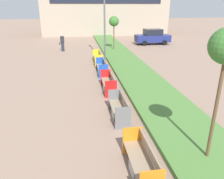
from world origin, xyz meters
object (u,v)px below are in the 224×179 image
at_px(bench_red_frame, 109,84).
at_px(bench_blue_frame, 102,69).
at_px(sapling_tree_far, 114,22).
at_px(pedestrian_walking, 62,43).
at_px(bench_yellow_frame, 98,59).
at_px(street_lamp_post, 104,0).
at_px(bench_orange_frame, 142,163).
at_px(bench_grey_frame, 119,110).
at_px(parked_car_distant, 153,37).

relative_size(bench_red_frame, bench_blue_frame, 0.99).
xyz_separation_m(sapling_tree_far, pedestrian_walking, (-5.36, 0.68, -2.08)).
relative_size(bench_blue_frame, bench_yellow_frame, 0.93).
xyz_separation_m(bench_red_frame, street_lamp_post, (0.61, 6.69, 4.54)).
relative_size(bench_yellow_frame, street_lamp_post, 0.26).
distance_m(bench_blue_frame, pedestrian_walking, 9.43).
relative_size(bench_orange_frame, street_lamp_post, 0.22).
distance_m(bench_yellow_frame, pedestrian_walking, 6.59).
bearing_deg(bench_grey_frame, pedestrian_walking, 101.74).
distance_m(bench_yellow_frame, sapling_tree_far, 6.08).
bearing_deg(street_lamp_post, pedestrian_walking, 124.85).
relative_size(bench_grey_frame, bench_red_frame, 0.89).
height_order(bench_yellow_frame, street_lamp_post, street_lamp_post).
height_order(bench_red_frame, sapling_tree_far, sapling_tree_far).
bearing_deg(street_lamp_post, parked_car_distant, 50.08).
bearing_deg(bench_orange_frame, bench_grey_frame, 90.01).
bearing_deg(bench_yellow_frame, street_lamp_post, 21.70).
bearing_deg(sapling_tree_far, bench_yellow_frame, -113.02).
bearing_deg(parked_car_distant, bench_yellow_frame, -132.63).
xyz_separation_m(bench_grey_frame, street_lamp_post, (0.61, 9.94, 4.54)).
xyz_separation_m(bench_grey_frame, parked_car_distant, (7.58, 18.26, 0.55)).
bearing_deg(street_lamp_post, bench_yellow_frame, -158.30).
bearing_deg(bench_blue_frame, bench_yellow_frame, 89.97).
height_order(bench_orange_frame, street_lamp_post, street_lamp_post).
distance_m(street_lamp_post, sapling_tree_far, 5.41).
relative_size(bench_grey_frame, street_lamp_post, 0.21).
distance_m(bench_grey_frame, bench_yellow_frame, 9.70).
xyz_separation_m(bench_red_frame, pedestrian_walking, (-3.21, 12.18, 0.53)).
distance_m(bench_yellow_frame, street_lamp_post, 4.58).
bearing_deg(parked_car_distant, bench_grey_frame, -113.68).
distance_m(bench_red_frame, sapling_tree_far, 11.99).
height_order(bench_grey_frame, sapling_tree_far, sapling_tree_far).
bearing_deg(bench_grey_frame, bench_blue_frame, 89.97).
height_order(pedestrian_walking, parked_car_distant, parked_car_distant).
relative_size(sapling_tree_far, pedestrian_walking, 2.01).
bearing_deg(bench_grey_frame, parked_car_distant, 67.47).
bearing_deg(bench_blue_frame, sapling_tree_far, 75.26).
relative_size(bench_blue_frame, pedestrian_walking, 1.24).
relative_size(bench_orange_frame, bench_yellow_frame, 0.85).
bearing_deg(pedestrian_walking, street_lamp_post, -55.15).
distance_m(bench_grey_frame, parked_car_distant, 19.78).
bearing_deg(bench_orange_frame, street_lamp_post, 87.36).
relative_size(sapling_tree_far, parked_car_distant, 0.83).
bearing_deg(bench_orange_frame, sapling_tree_far, 83.23).
relative_size(bench_grey_frame, bench_yellow_frame, 0.82).
distance_m(bench_orange_frame, bench_yellow_frame, 13.07).
bearing_deg(pedestrian_walking, bench_blue_frame, -70.06).
distance_m(bench_blue_frame, parked_car_distant, 13.93).
height_order(bench_orange_frame, pedestrian_walking, pedestrian_walking).
xyz_separation_m(bench_orange_frame, sapling_tree_far, (2.15, 18.13, 2.62)).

